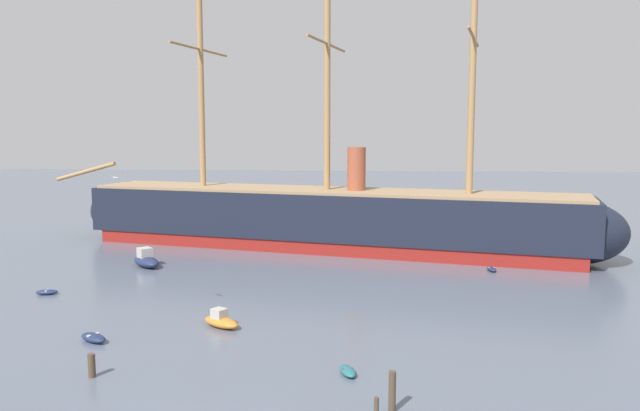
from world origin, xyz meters
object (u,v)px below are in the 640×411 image
Objects in this scene: mooring_piling_right_pair at (392,392)px; tall_ship at (327,217)px; dinghy_mid_left at (47,292)px; motorboat_alongside_bow at (146,260)px; dinghy_far_left at (110,237)px; dinghy_foreground_right at (348,371)px; dinghy_far_right at (531,246)px; dinghy_distant_centre at (321,229)px; dinghy_foreground_left at (93,338)px; mooring_piling_nearest at (376,409)px; dinghy_alongside_stern at (492,269)px; seagull_in_flight at (116,178)px; motorboat_near_centre at (221,321)px; mooring_piling_left_pair at (92,366)px.

tall_ship is at bearing 98.62° from mooring_piling_right_pair.
motorboat_alongside_bow reaches higher than dinghy_mid_left.
dinghy_foreground_right is at bearing -52.28° from dinghy_far_left.
dinghy_far_right is 29.65m from dinghy_distant_centre.
dinghy_far_left is 1.06× the size of mooring_piling_right_pair.
dinghy_mid_left is (-27.78, 16.04, 0.00)m from dinghy_foreground_right.
mooring_piling_nearest reaches higher than dinghy_foreground_left.
tall_ship is 21.58m from dinghy_alongside_stern.
mooring_piling_right_pair is 2.62× the size of seagull_in_flight.
mooring_piling_right_pair is at bearing -46.49° from motorboat_near_centre.
dinghy_foreground_left is at bearing -135.98° from dinghy_far_right.
seagull_in_flight reaches higher than mooring_piling_nearest.
dinghy_foreground_right is 1.00× the size of dinghy_mid_left.
seagull_in_flight is (-13.08, -32.26, 7.33)m from tall_ship.
tall_ship is 51.40× the size of mooring_piling_left_pair.
mooring_piling_nearest is (24.78, -33.94, -0.08)m from motorboat_alongside_bow.
seagull_in_flight is (10.43, -8.26, 11.03)m from dinghy_mid_left.
mooring_piling_right_pair is at bearing -81.38° from tall_ship.
motorboat_near_centre is 18.02m from mooring_piling_right_pair.
motorboat_near_centre is at bearing -56.24° from motorboat_alongside_bow.
dinghy_mid_left is at bearing -119.86° from dinghy_distant_centre.
tall_ship is at bearing 67.92° from seagull_in_flight.
dinghy_alongside_stern is 0.77× the size of dinghy_far_right.
dinghy_distant_centre is 60.04m from mooring_piling_nearest.
dinghy_alongside_stern is 0.83× the size of dinghy_far_left.
dinghy_foreground_left reaches higher than dinghy_far_right.
mooring_piling_left_pair is 14.33m from seagull_in_flight.
dinghy_far_left is (-34.33, 44.39, 0.04)m from dinghy_foreground_right.
dinghy_alongside_stern is (18.19, -11.01, -3.71)m from tall_ship.
tall_ship reaches higher than mooring_piling_nearest.
motorboat_near_centre is at bearing 61.64° from mooring_piling_left_pair.
dinghy_distant_centre is at bearing 76.55° from dinghy_foreground_left.
dinghy_distant_centre reaches higher than dinghy_alongside_stern.
dinghy_mid_left reaches higher than dinghy_distant_centre.
motorboat_alongside_bow is at bearing 127.96° from mooring_piling_right_pair.
mooring_piling_right_pair is at bearing -23.95° from dinghy_foreground_left.
mooring_piling_right_pair is (17.79, -3.08, 0.39)m from mooring_piling_left_pair.
motorboat_near_centre is 2.45× the size of mooring_piling_left_pair.
seagull_in_flight is (-31.27, -21.25, 11.04)m from dinghy_alongside_stern.
mooring_piling_nearest is (5.97, -45.93, -3.30)m from tall_ship.
mooring_piling_right_pair is at bearing -32.27° from seagull_in_flight.
mooring_piling_right_pair reaches higher than mooring_piling_left_pair.
mooring_piling_left_pair is (7.81, -29.74, 0.01)m from motorboat_alongside_bow.
tall_ship is at bearing 148.81° from dinghy_alongside_stern.
dinghy_foreground_right is 0.58× the size of motorboat_near_centre.
dinghy_mid_left is at bearing 143.36° from mooring_piling_nearest.
dinghy_foreground_left is 1.28× the size of dinghy_foreground_right.
motorboat_alongside_bow reaches higher than dinghy_far_right.
dinghy_foreground_left is at bearing -77.89° from motorboat_alongside_bow.
dinghy_foreground_left is at bearing -67.80° from dinghy_far_left.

